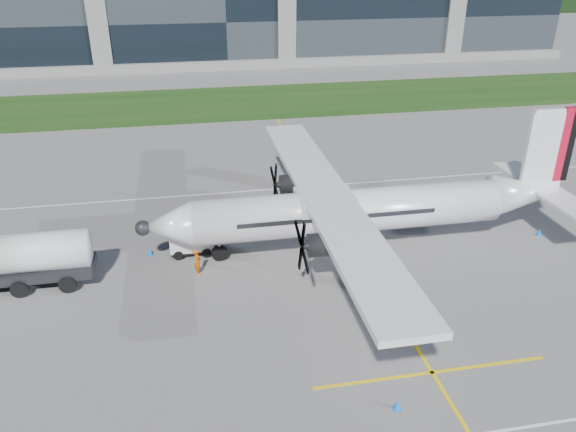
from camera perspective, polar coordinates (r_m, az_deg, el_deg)
The scene contains 13 objects.
ground at distance 68.78m, azimuth -3.76°, elevation 9.87°, with size 400.00×400.00×0.00m, color slate.
grass_strip at distance 76.45m, azimuth -4.54°, elevation 11.50°, with size 400.00×18.00×0.04m, color #16380F.
terminal_building at distance 106.57m, azimuth -6.80°, elevation 19.56°, with size 120.00×20.00×15.00m, color black.
tree_line at distance 166.61m, azimuth -8.47°, elevation 20.13°, with size 400.00×6.00×6.00m, color black.
yellow_taxiway_centerline at distance 41.80m, azimuth 5.61°, elevation -1.11°, with size 0.20×70.00×0.01m, color yellow.
turboprop_aircraft at distance 37.29m, azimuth 7.91°, elevation 3.06°, with size 29.46×30.55×9.16m, color white, non-canonical shape.
fuel_tanker_truck at distance 37.77m, azimuth -26.69°, elevation -4.21°, with size 9.08×2.95×3.41m, color silver, non-canonical shape.
baggage_tug at distance 38.38m, azimuth -9.78°, elevation -2.44°, with size 3.08×1.85×1.85m, color white, non-canonical shape.
ground_crew_person at distance 35.85m, azimuth -9.20°, elevation -4.45°, with size 0.80×0.57×1.97m, color #F25907.
safety_cone_portwing at distance 27.03m, azimuth 11.03°, elevation -18.31°, with size 0.36×0.36×0.50m, color blue.
safety_cone_nose_stbd at distance 39.00m, azimuth -13.84°, elevation -3.50°, with size 0.36×0.36×0.50m, color blue.
safety_cone_stbdwing at distance 51.39m, azimuth -1.20°, elevation 4.60°, with size 0.36×0.36×0.50m, color blue.
safety_cone_tail at distance 44.21m, azimuth 24.15°, elevation -1.50°, with size 0.36×0.36×0.50m, color blue.
Camera 1 is at (-7.91, -25.67, 18.88)m, focal length 35.00 mm.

